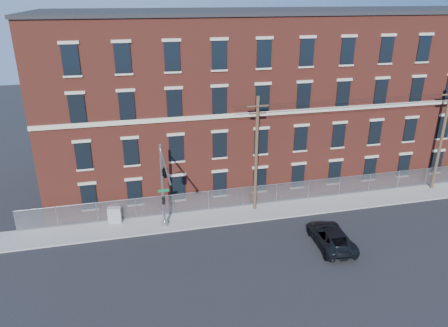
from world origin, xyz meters
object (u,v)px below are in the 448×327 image
utility_cabinet (115,215)px  traffic_signal_mast (164,177)px  pickup_truck (331,237)px  utility_pole_near (256,153)px

utility_cabinet → traffic_signal_mast: bearing=-34.9°
pickup_truck → utility_cabinet: size_ratio=3.92×
traffic_signal_mast → utility_pole_near: bearing=23.1°
pickup_truck → utility_cabinet: 17.30m
utility_pole_near → utility_cabinet: size_ratio=7.51×
utility_cabinet → utility_pole_near: bearing=7.4°
utility_pole_near → utility_cabinet: utility_pole_near is taller
pickup_truck → utility_pole_near: bearing=-56.0°
traffic_signal_mast → pickup_truck: (11.85, -3.29, -4.66)m
pickup_truck → utility_cabinet: bearing=-20.2°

